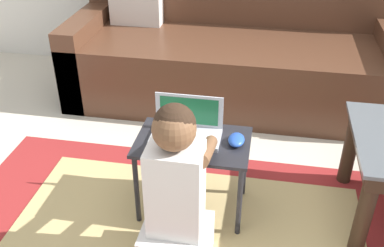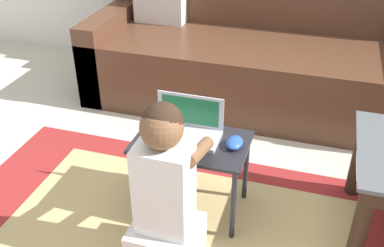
% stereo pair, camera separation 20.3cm
% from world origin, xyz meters
% --- Properties ---
extents(ground_plane, '(16.00, 16.00, 0.00)m').
position_xyz_m(ground_plane, '(0.00, 0.00, 0.00)').
color(ground_plane, beige).
extents(area_rug, '(2.25, 1.24, 0.01)m').
position_xyz_m(area_rug, '(0.03, -0.08, 0.00)').
color(area_rug, maroon).
rests_on(area_rug, ground_plane).
extents(couch, '(2.18, 0.87, 0.86)m').
position_xyz_m(couch, '(0.07, 1.32, 0.30)').
color(couch, '#4C2D1E').
rests_on(couch, ground_plane).
extents(laptop_desk, '(0.52, 0.33, 0.40)m').
position_xyz_m(laptop_desk, '(0.03, 0.09, 0.34)').
color(laptop_desk, black).
rests_on(laptop_desk, ground_plane).
extents(laptop, '(0.31, 0.17, 0.18)m').
position_xyz_m(laptop, '(-0.01, 0.12, 0.43)').
color(laptop, '#B7BCC6').
rests_on(laptop, laptop_desk).
extents(computer_mouse, '(0.07, 0.11, 0.04)m').
position_xyz_m(computer_mouse, '(0.22, 0.11, 0.42)').
color(computer_mouse, '#234CB2').
rests_on(computer_mouse, laptop_desk).
extents(person_seated, '(0.28, 0.41, 0.76)m').
position_xyz_m(person_seated, '(0.02, -0.24, 0.35)').
color(person_seated, silver).
rests_on(person_seated, ground_plane).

